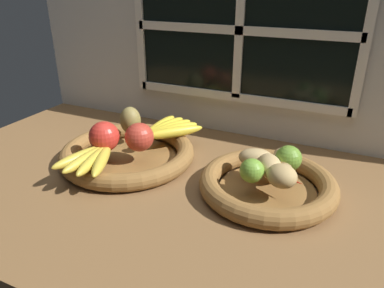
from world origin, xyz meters
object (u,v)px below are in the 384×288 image
at_px(lime_near, 252,171).
at_px(potato_back, 284,159).
at_px(fruit_bowl_left, 128,154).
at_px(banana_bunch_back, 167,129).
at_px(fruit_bowl_right, 268,185).
at_px(pear_brown, 130,120).
at_px(potato_oblong, 256,158).
at_px(potato_large, 269,166).
at_px(lime_far, 288,158).
at_px(apple_red_right, 139,137).
at_px(apple_red_front, 104,136).
at_px(chili_pepper, 279,175).
at_px(potato_small, 282,176).
at_px(banana_bunch_front, 92,158).

bearing_deg(lime_near, potato_back, 61.02).
relative_size(fruit_bowl_left, potato_back, 4.22).
bearing_deg(banana_bunch_back, fruit_bowl_right, -19.62).
xyz_separation_m(pear_brown, potato_oblong, (0.37, -0.04, -0.02)).
bearing_deg(potato_oblong, lime_near, -81.35).
distance_m(pear_brown, potato_oblong, 0.37).
bearing_deg(fruit_bowl_right, lime_near, -123.69).
bearing_deg(lime_near, pear_brown, 163.09).
bearing_deg(fruit_bowl_right, potato_large, 162.65).
relative_size(banana_bunch_back, potato_back, 2.18).
xyz_separation_m(potato_oblong, lime_far, (0.07, 0.01, 0.01)).
bearing_deg(potato_back, lime_far, -27.26).
distance_m(pear_brown, potato_back, 0.43).
height_order(fruit_bowl_left, apple_red_right, apple_red_right).
height_order(fruit_bowl_right, apple_red_front, apple_red_front).
bearing_deg(apple_red_front, lime_far, 11.53).
xyz_separation_m(fruit_bowl_right, potato_back, (0.02, 0.05, 0.05)).
bearing_deg(fruit_bowl_left, potato_oblong, 5.11).
distance_m(fruit_bowl_left, potato_oblong, 0.34).
distance_m(fruit_bowl_right, lime_near, 0.07).
xyz_separation_m(fruit_bowl_right, potato_oblong, (-0.04, 0.03, 0.05)).
distance_m(potato_back, chili_pepper, 0.06).
distance_m(apple_red_right, chili_pepper, 0.35).
bearing_deg(apple_red_front, pear_brown, 92.06).
height_order(apple_red_front, potato_back, apple_red_front).
distance_m(pear_brown, potato_large, 0.42).
height_order(potato_large, potato_small, potato_small).
bearing_deg(lime_near, potato_large, 56.31).
xyz_separation_m(pear_brown, lime_near, (0.38, -0.12, -0.01)).
bearing_deg(fruit_bowl_left, lime_near, -6.84).
bearing_deg(potato_large, pear_brown, 169.67).
relative_size(apple_red_front, chili_pepper, 0.68).
bearing_deg(pear_brown, potato_small, -13.79).
height_order(apple_red_front, banana_bunch_back, apple_red_front).
distance_m(potato_large, chili_pepper, 0.03).
bearing_deg(fruit_bowl_right, potato_back, 65.56).
relative_size(pear_brown, lime_far, 1.29).
xyz_separation_m(fruit_bowl_right, apple_red_right, (-0.33, -0.01, 0.06)).
xyz_separation_m(apple_red_right, lime_near, (0.30, -0.03, -0.01)).
bearing_deg(fruit_bowl_right, apple_red_right, -178.15).
xyz_separation_m(fruit_bowl_left, lime_near, (0.35, -0.04, 0.05)).
distance_m(banana_bunch_back, potato_large, 0.33).
bearing_deg(apple_red_right, fruit_bowl_right, 1.85).
height_order(potato_large, chili_pepper, potato_large).
distance_m(apple_red_front, lime_near, 0.38).
bearing_deg(potato_large, potato_small, -45.00).
bearing_deg(fruit_bowl_right, lime_far, 52.13).
bearing_deg(pear_brown, lime_far, -4.30).
relative_size(banana_bunch_front, potato_back, 2.04).
bearing_deg(potato_large, potato_oblong, 142.13).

